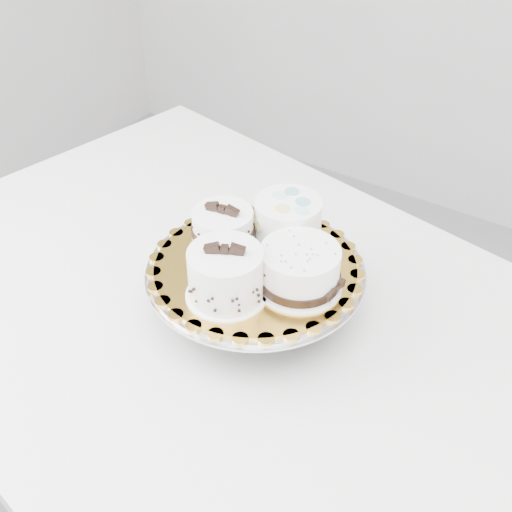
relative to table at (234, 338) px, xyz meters
The scene contains 7 objects.
table is the anchor object (origin of this frame).
cake_stand 0.14m from the table, 27.33° to the left, with size 0.34×0.34×0.09m.
cake_board 0.17m from the table, 27.33° to the left, with size 0.32×0.32×0.00m, color orange.
cake_swirl 0.22m from the table, 61.45° to the right, with size 0.15×0.15×0.10m.
cake_banded 0.20m from the table, 143.87° to the left, with size 0.11×0.11×0.09m.
cake_dots 0.23m from the table, 66.12° to the left, with size 0.13×0.13×0.08m.
cake_ribbon 0.23m from the table, ahead, with size 0.14×0.13×0.07m.
Camera 1 is at (0.38, -0.50, 1.48)m, focal length 45.00 mm.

